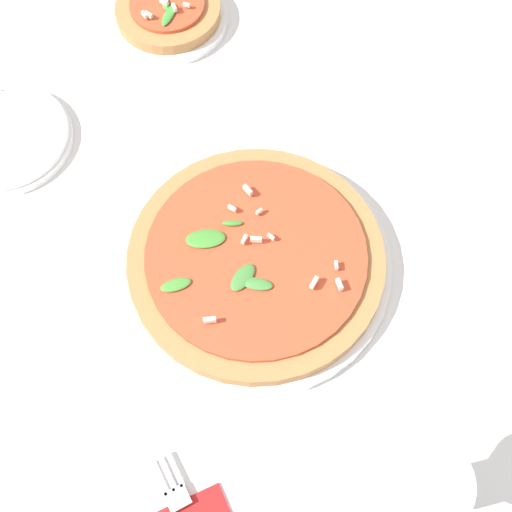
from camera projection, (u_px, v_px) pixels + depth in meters
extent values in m
plane|color=silver|center=(232.00, 274.00, 0.86)|extent=(6.00, 6.00, 0.00)
cylinder|color=white|center=(256.00, 265.00, 0.86)|extent=(0.33, 0.33, 0.01)
cylinder|color=#AD7542|center=(256.00, 259.00, 0.84)|extent=(0.31, 0.31, 0.02)
cylinder|color=#C64728|center=(256.00, 255.00, 0.83)|extent=(0.26, 0.26, 0.01)
ellipsoid|color=#3E842F|center=(233.00, 223.00, 0.85)|extent=(0.02, 0.03, 0.01)
ellipsoid|color=#417E36|center=(243.00, 277.00, 0.82)|extent=(0.03, 0.04, 0.01)
ellipsoid|color=#448238|center=(257.00, 284.00, 0.81)|extent=(0.04, 0.04, 0.01)
ellipsoid|color=#428A30|center=(206.00, 239.00, 0.84)|extent=(0.04, 0.05, 0.01)
ellipsoid|color=#458C32|center=(176.00, 285.00, 0.81)|extent=(0.02, 0.04, 0.01)
cube|color=#EFE5C6|center=(339.00, 284.00, 0.81)|extent=(0.01, 0.01, 0.01)
cube|color=#EFE5C6|center=(259.00, 211.00, 0.85)|extent=(0.00, 0.01, 0.00)
cube|color=#EFE5C6|center=(336.00, 265.00, 0.82)|extent=(0.01, 0.01, 0.01)
cube|color=#EFE5C6|center=(256.00, 239.00, 0.83)|extent=(0.01, 0.01, 0.01)
cube|color=#EFE5C6|center=(248.00, 190.00, 0.86)|extent=(0.01, 0.01, 0.01)
cube|color=#EFE5C6|center=(314.00, 283.00, 0.81)|extent=(0.01, 0.01, 0.01)
cube|color=#EFE5C6|center=(232.00, 208.00, 0.85)|extent=(0.01, 0.01, 0.01)
cube|color=#EFE5C6|center=(210.00, 320.00, 0.79)|extent=(0.01, 0.01, 0.01)
cube|color=#EFE5C6|center=(270.00, 236.00, 0.83)|extent=(0.01, 0.01, 0.01)
cube|color=#EFE5C6|center=(244.00, 239.00, 0.83)|extent=(0.01, 0.01, 0.01)
cylinder|color=white|center=(169.00, 19.00, 1.04)|extent=(0.17, 0.17, 0.01)
cylinder|color=#AD7542|center=(168.00, 11.00, 1.02)|extent=(0.15, 0.15, 0.02)
cylinder|color=#C64728|center=(167.00, 5.00, 1.01)|extent=(0.11, 0.11, 0.01)
ellipsoid|color=#3B8C35|center=(169.00, 15.00, 1.00)|extent=(0.04, 0.04, 0.01)
ellipsoid|color=#418E35|center=(165.00, 3.00, 1.01)|extent=(0.03, 0.02, 0.01)
cube|color=#EFE5C6|center=(174.00, 8.00, 0.99)|extent=(0.01, 0.01, 0.01)
cube|color=#EFE5C6|center=(148.00, 15.00, 0.99)|extent=(0.01, 0.01, 0.01)
cube|color=#EFE5C6|center=(186.00, 5.00, 1.00)|extent=(0.01, 0.01, 0.01)
cube|color=#EFE5C6|center=(164.00, 1.00, 1.00)|extent=(0.01, 0.01, 0.01)
cube|color=#EFE5C6|center=(144.00, 15.00, 0.99)|extent=(0.01, 0.00, 0.01)
cylinder|color=white|center=(393.00, 507.00, 0.74)|extent=(0.07, 0.07, 0.00)
cylinder|color=white|center=(400.00, 501.00, 0.70)|extent=(0.01, 0.01, 0.08)
cone|color=white|center=(417.00, 489.00, 0.63)|extent=(0.08, 0.08, 0.08)
cylinder|color=white|center=(412.00, 493.00, 0.65)|extent=(0.05, 0.05, 0.03)
cube|color=silver|center=(178.00, 498.00, 0.74)|extent=(0.02, 0.03, 0.00)
cube|color=silver|center=(174.00, 470.00, 0.75)|extent=(0.04, 0.01, 0.00)
cube|color=silver|center=(166.00, 474.00, 0.75)|extent=(0.04, 0.01, 0.00)
cube|color=silver|center=(158.00, 478.00, 0.75)|extent=(0.04, 0.01, 0.00)
cylinder|color=white|center=(6.00, 139.00, 0.94)|extent=(0.18, 0.18, 0.01)
torus|color=white|center=(4.00, 136.00, 0.93)|extent=(0.17, 0.17, 0.01)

